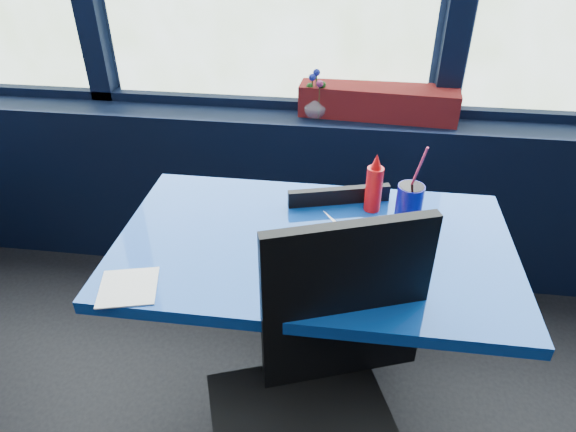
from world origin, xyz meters
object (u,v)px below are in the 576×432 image
object	(u,v)px
chair_near_front	(322,387)
ketchup_bottle	(374,186)
flower_vase	(315,104)
soda_cup	(409,204)
planter_box	(378,101)
near_table	(312,287)
chair_near_back	(343,253)
food_basket	(353,241)

from	to	relation	value
chair_near_front	ketchup_bottle	xyz separation A→B (m)	(0.11, 0.61, 0.26)
chair_near_front	flower_vase	world-z (taller)	chair_near_front
ketchup_bottle	soda_cup	size ratio (longest dim) A/B	0.72
planter_box	ketchup_bottle	size ratio (longest dim) A/B	3.29
near_table	chair_near_front	distance (m)	0.40
planter_box	ketchup_bottle	xyz separation A→B (m)	(-0.02, -0.69, -0.03)
chair_near_front	soda_cup	distance (m)	0.63
flower_vase	planter_box	bearing A→B (deg)	11.18
flower_vase	ketchup_bottle	size ratio (longest dim) A/B	1.02
near_table	chair_near_back	distance (m)	0.36
food_basket	soda_cup	bearing A→B (deg)	35.30
food_basket	ketchup_bottle	size ratio (longest dim) A/B	1.31
flower_vase	food_basket	size ratio (longest dim) A/B	0.78
chair_near_front	planter_box	bearing A→B (deg)	64.17
chair_near_front	chair_near_back	size ratio (longest dim) A/B	1.26
planter_box	soda_cup	world-z (taller)	soda_cup
planter_box	food_basket	size ratio (longest dim) A/B	2.52
food_basket	flower_vase	bearing A→B (deg)	91.99
near_table	flower_vase	xyz separation A→B (m)	(-0.07, 0.84, 0.30)
near_table	soda_cup	bearing A→B (deg)	27.03
food_basket	planter_box	bearing A→B (deg)	74.92
near_table	chair_near_front	size ratio (longest dim) A/B	1.18
near_table	ketchup_bottle	distance (m)	0.38
planter_box	ketchup_bottle	bearing A→B (deg)	-87.54
chair_near_back	food_basket	distance (m)	0.48
soda_cup	near_table	bearing A→B (deg)	-152.97
chair_near_front	food_basket	size ratio (longest dim) A/B	3.81
flower_vase	soda_cup	bearing A→B (deg)	-62.75
ketchup_bottle	soda_cup	bearing A→B (deg)	-29.71
chair_near_back	chair_near_front	bearing A→B (deg)	71.73
ketchup_bottle	soda_cup	xyz separation A→B (m)	(0.11, -0.06, -0.02)
near_table	flower_vase	size ratio (longest dim) A/B	5.76
chair_near_front	food_basket	distance (m)	0.43
flower_vase	soda_cup	distance (m)	0.78
chair_near_back	food_basket	world-z (taller)	food_basket
chair_near_back	flower_vase	distance (m)	0.67
chair_near_front	food_basket	xyz separation A→B (m)	(0.06, 0.37, 0.20)
near_table	planter_box	size ratio (longest dim) A/B	1.79
near_table	ketchup_bottle	size ratio (longest dim) A/B	5.89
chair_near_front	flower_vase	distance (m)	1.28
flower_vase	ketchup_bottle	world-z (taller)	flower_vase
near_table	flower_vase	distance (m)	0.90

